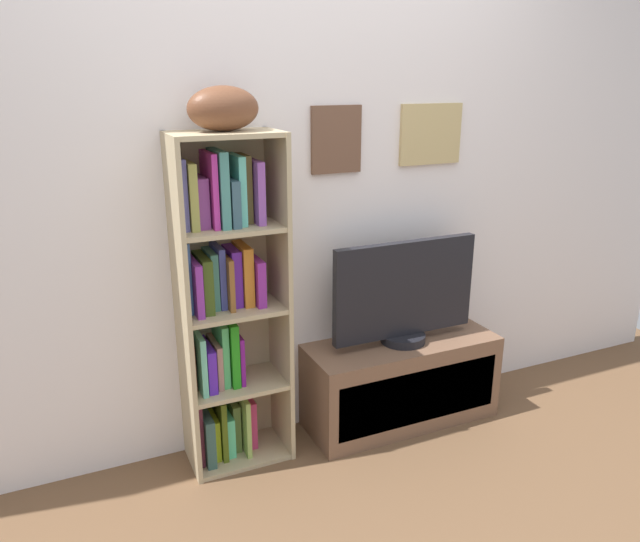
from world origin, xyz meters
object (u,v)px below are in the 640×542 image
tv_stand (401,381)px  television (405,293)px  bookshelf (224,306)px  football (223,109)px

tv_stand → television: bearing=90.0°
bookshelf → tv_stand: bookshelf is taller
football → television: 1.21m
football → tv_stand: (0.84, -0.04, -1.34)m
football → tv_stand: size_ratio=0.30×
football → television: football is taller
bookshelf → football: bearing=-46.9°
tv_stand → football: bearing=177.1°
bookshelf → television: 0.87m
football → bookshelf: bearing=133.1°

